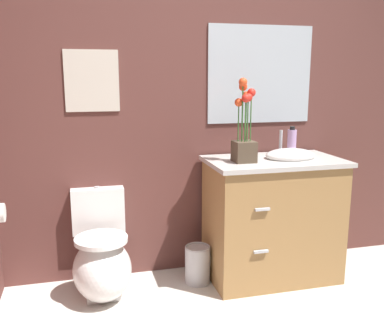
% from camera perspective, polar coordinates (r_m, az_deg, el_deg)
% --- Properties ---
extents(wall_back, '(4.58, 0.05, 2.50)m').
position_cam_1_polar(wall_back, '(3.26, 5.43, 8.54)').
color(wall_back, brown).
rests_on(wall_back, ground_plane).
extents(toilet, '(0.38, 0.59, 0.69)m').
position_cam_1_polar(toilet, '(3.01, -11.72, -11.75)').
color(toilet, white).
rests_on(toilet, ground_plane).
extents(vanity_cabinet, '(0.94, 0.56, 1.05)m').
position_cam_1_polar(vanity_cabinet, '(3.19, 10.48, -6.37)').
color(vanity_cabinet, '#9E7242').
rests_on(vanity_cabinet, ground_plane).
extents(flower_vase, '(0.14, 0.14, 0.56)m').
position_cam_1_polar(flower_vase, '(2.92, 6.87, 4.51)').
color(flower_vase, '#4C3D2D').
rests_on(flower_vase, vanity_cabinet).
extents(soap_bottle, '(0.06, 0.06, 0.22)m').
position_cam_1_polar(soap_bottle, '(3.19, 12.90, 3.24)').
color(soap_bottle, '#B28CBF').
rests_on(soap_bottle, vanity_cabinet).
extents(trash_bin, '(0.18, 0.18, 0.27)m').
position_cam_1_polar(trash_bin, '(3.16, 0.75, -12.45)').
color(trash_bin, '#B7B7BC').
rests_on(trash_bin, ground_plane).
extents(wall_poster, '(0.36, 0.01, 0.41)m').
position_cam_1_polar(wall_poster, '(3.03, -12.96, 11.04)').
color(wall_poster, beige).
extents(wall_mirror, '(0.80, 0.01, 0.70)m').
position_cam_1_polar(wall_mirror, '(3.30, 8.91, 11.97)').
color(wall_mirror, '#B2BCC6').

